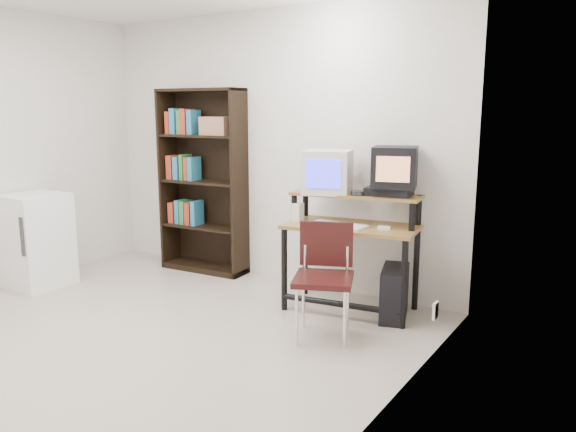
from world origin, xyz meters
The scene contains 17 objects.
floor centered at (0.00, 0.00, -0.01)m, with size 4.00×4.00×0.01m, color beige.
back_wall centered at (0.00, 2.00, 1.30)m, with size 4.00×0.01×2.60m, color silver.
right_wall centered at (2.00, 0.00, 1.30)m, with size 0.01×4.00×2.60m, color silver.
computer_desk centered at (1.11, 1.60, 0.67)m, with size 1.16×0.70×0.98m.
crt_monitor centered at (0.84, 1.66, 1.15)m, with size 0.49×0.49×0.37m.
vcr centered at (1.37, 1.75, 1.01)m, with size 0.36×0.26×0.08m, color black.
crt_tv centered at (1.40, 1.76, 1.22)m, with size 0.44×0.43×0.33m.
cd_spindle centered at (1.15, 1.61, 0.99)m, with size 0.12×0.12×0.05m, color #26262B.
keyboard centered at (1.05, 1.46, 0.74)m, with size 0.47×0.21×0.04m, color silver.
mousepad centered at (1.40, 1.56, 0.72)m, with size 0.22×0.18×0.01m, color black.
mouse centered at (1.41, 1.57, 0.74)m, with size 0.10×0.06×0.03m, color white.
desk_speaker centered at (0.65, 1.48, 0.80)m, with size 0.08×0.07×0.17m, color silver.
pc_tower centered at (1.50, 1.60, 0.21)m, with size 0.20×0.45×0.42m, color black.
school_chair centered at (1.19, 1.00, 0.52)m, with size 0.55×0.55×0.85m.
bookshelf centered at (-0.72, 1.86, 0.96)m, with size 0.96×0.38×1.88m.
mini_fridge centered at (-1.72, 0.56, 0.44)m, with size 0.53×0.54×0.89m.
wall_outlet centered at (1.99, 1.15, 0.30)m, with size 0.02×0.08×0.12m, color beige.
Camera 1 is at (3.13, -2.52, 1.68)m, focal length 35.00 mm.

